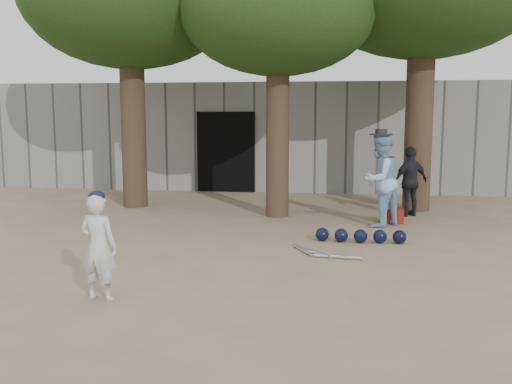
# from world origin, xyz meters

# --- Properties ---
(ground) EXTENTS (70.00, 70.00, 0.00)m
(ground) POSITION_xyz_m (0.00, 0.00, 0.00)
(ground) COLOR #937C5E
(ground) RESTS_ON ground
(boy_player) EXTENTS (0.49, 0.36, 1.24)m
(boy_player) POSITION_xyz_m (-0.88, -1.52, 0.62)
(boy_player) COLOR silver
(boy_player) RESTS_ON ground
(spectator_blue) EXTENTS (1.08, 1.10, 1.79)m
(spectator_blue) POSITION_xyz_m (2.64, 3.40, 0.90)
(spectator_blue) COLOR #93BAE3
(spectator_blue) RESTS_ON ground
(spectator_dark) EXTENTS (0.91, 0.79, 1.47)m
(spectator_dark) POSITION_xyz_m (3.37, 4.62, 0.74)
(spectator_dark) COLOR black
(spectator_dark) RESTS_ON ground
(red_bag) EXTENTS (0.42, 0.33, 0.30)m
(red_bag) POSITION_xyz_m (2.93, 3.77, 0.15)
(red_bag) COLOR #9F2115
(red_bag) RESTS_ON ground
(back_building) EXTENTS (16.00, 5.24, 3.00)m
(back_building) POSITION_xyz_m (-0.00, 10.33, 1.50)
(back_building) COLOR gray
(back_building) RESTS_ON ground
(helmet_row) EXTENTS (1.51, 0.28, 0.23)m
(helmet_row) POSITION_xyz_m (2.24, 1.91, 0.12)
(helmet_row) COLOR black
(helmet_row) RESTS_ON ground
(bat_pile) EXTENTS (1.09, 0.77, 0.06)m
(bat_pile) POSITION_xyz_m (1.60, 0.95, 0.03)
(bat_pile) COLOR #AEADB4
(bat_pile) RESTS_ON ground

